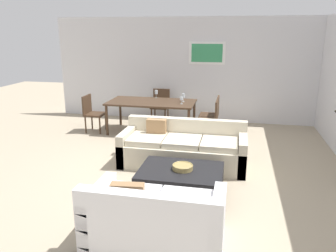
# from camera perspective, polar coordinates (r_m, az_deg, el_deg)

# --- Properties ---
(ground_plane) EXTENTS (18.00, 18.00, 0.00)m
(ground_plane) POSITION_cam_1_polar(r_m,az_deg,el_deg) (5.86, 0.66, -7.66)
(ground_plane) COLOR tan
(back_wall_unit) EXTENTS (8.40, 0.09, 2.70)m
(back_wall_unit) POSITION_cam_1_polar(r_m,az_deg,el_deg) (8.88, 7.12, 9.43)
(back_wall_unit) COLOR silver
(back_wall_unit) RESTS_ON ground
(sofa_beige) EXTENTS (2.22, 0.90, 0.78)m
(sofa_beige) POSITION_cam_1_polar(r_m,az_deg,el_deg) (6.04, 2.57, -3.97)
(sofa_beige) COLOR beige
(sofa_beige) RESTS_ON ground
(loveseat_white) EXTENTS (1.54, 0.90, 0.78)m
(loveseat_white) POSITION_cam_1_polar(r_m,az_deg,el_deg) (3.93, -2.27, -15.63)
(loveseat_white) COLOR white
(loveseat_white) RESTS_ON ground
(coffee_table) EXTENTS (1.23, 0.90, 0.38)m
(coffee_table) POSITION_cam_1_polar(r_m,az_deg,el_deg) (5.04, 2.18, -9.39)
(coffee_table) COLOR black
(coffee_table) RESTS_ON ground
(decorative_bowl) EXTENTS (0.31, 0.31, 0.08)m
(decorative_bowl) POSITION_cam_1_polar(r_m,az_deg,el_deg) (4.95, 2.53, -6.99)
(decorative_bowl) COLOR #99844C
(decorative_bowl) RESTS_ON coffee_table
(dining_table) EXTENTS (2.03, 1.03, 0.75)m
(dining_table) POSITION_cam_1_polar(r_m,az_deg,el_deg) (7.87, -2.82, 3.78)
(dining_table) COLOR #422D1E
(dining_table) RESTS_ON ground
(dining_chair_left_near) EXTENTS (0.44, 0.44, 0.88)m
(dining_chair_left_near) POSITION_cam_1_polar(r_m,az_deg,el_deg) (8.17, -12.90, 2.52)
(dining_chair_left_near) COLOR #422D1E
(dining_chair_left_near) RESTS_ON ground
(dining_chair_right_far) EXTENTS (0.44, 0.44, 0.88)m
(dining_chair_right_far) POSITION_cam_1_polar(r_m,az_deg,el_deg) (7.91, 7.64, 2.34)
(dining_chair_right_far) COLOR #422D1E
(dining_chair_right_far) RESTS_ON ground
(dining_chair_head) EXTENTS (0.44, 0.44, 0.88)m
(dining_chair_head) POSITION_cam_1_polar(r_m,az_deg,el_deg) (8.79, -1.28, 3.85)
(dining_chair_head) COLOR #422D1E
(dining_chair_head) RESTS_ON ground
(dining_chair_right_near) EXTENTS (0.44, 0.44, 0.88)m
(dining_chair_right_near) POSITION_cam_1_polar(r_m,az_deg,el_deg) (7.46, 7.36, 1.52)
(dining_chair_right_near) COLOR #422D1E
(dining_chair_right_near) RESTS_ON ground
(wine_glass_right_near) EXTENTS (0.07, 0.07, 0.16)m
(wine_glass_right_near) POSITION_cam_1_polar(r_m,az_deg,el_deg) (7.56, 2.32, 4.67)
(wine_glass_right_near) COLOR silver
(wine_glass_right_near) RESTS_ON dining_table
(wine_glass_head) EXTENTS (0.07, 0.07, 0.19)m
(wine_glass_head) POSITION_cam_1_polar(r_m,az_deg,el_deg) (8.27, -2.03, 5.77)
(wine_glass_head) COLOR silver
(wine_glass_head) RESTS_ON dining_table
(wine_glass_right_far) EXTENTS (0.06, 0.06, 0.19)m
(wine_glass_right_far) POSITION_cam_1_polar(r_m,az_deg,el_deg) (7.81, 2.64, 5.14)
(wine_glass_right_far) COLOR silver
(wine_glass_right_far) RESTS_ON dining_table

